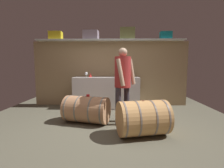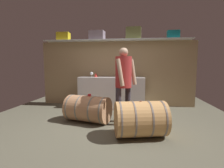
% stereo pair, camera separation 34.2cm
% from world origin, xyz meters
% --- Properties ---
extents(ground_plane, '(5.82, 7.67, 0.02)m').
position_xyz_m(ground_plane, '(0.00, 0.56, -0.01)').
color(ground_plane, '#5E5B4A').
extents(back_wall_panel, '(4.62, 0.10, 1.93)m').
position_xyz_m(back_wall_panel, '(0.00, 2.24, 0.97)').
color(back_wall_panel, tan).
rests_on(back_wall_panel, ground).
extents(high_shelf_board, '(4.25, 0.40, 0.03)m').
position_xyz_m(high_shelf_board, '(0.00, 2.09, 1.95)').
color(high_shelf_board, silver).
rests_on(high_shelf_board, back_wall_panel).
extents(toolcase_yellow, '(0.37, 0.26, 0.23)m').
position_xyz_m(toolcase_yellow, '(-1.59, 2.09, 2.08)').
color(toolcase_yellow, yellow).
rests_on(toolcase_yellow, high_shelf_board).
extents(toolcase_grey, '(0.45, 0.33, 0.26)m').
position_xyz_m(toolcase_grey, '(-0.56, 2.09, 2.09)').
color(toolcase_grey, gray).
rests_on(toolcase_grey, high_shelf_board).
extents(toolcase_olive, '(0.44, 0.25, 0.34)m').
position_xyz_m(toolcase_olive, '(0.50, 2.09, 2.13)').
color(toolcase_olive, olive).
rests_on(toolcase_olive, high_shelf_board).
extents(toolcase_teal, '(0.33, 0.26, 0.22)m').
position_xyz_m(toolcase_teal, '(1.60, 2.09, 2.07)').
color(toolcase_teal, '#127C84').
rests_on(toolcase_teal, high_shelf_board).
extents(work_cabinet, '(1.86, 0.56, 0.89)m').
position_xyz_m(work_cabinet, '(-0.10, 1.90, 0.44)').
color(work_cabinet, silver).
rests_on(work_cabinet, ground).
extents(wine_bottle_amber, '(0.07, 0.07, 0.32)m').
position_xyz_m(wine_bottle_amber, '(0.22, 2.02, 1.03)').
color(wine_bottle_amber, brown).
rests_on(wine_bottle_amber, work_cabinet).
extents(wine_bottle_green, '(0.07, 0.07, 0.32)m').
position_xyz_m(wine_bottle_green, '(0.33, 1.74, 1.03)').
color(wine_bottle_green, '#335B34').
rests_on(wine_bottle_green, work_cabinet).
extents(wine_glass, '(0.09, 0.09, 0.15)m').
position_xyz_m(wine_glass, '(-0.66, 1.76, 0.99)').
color(wine_glass, white).
rests_on(wine_glass, work_cabinet).
extents(red_funnel, '(0.11, 0.11, 0.12)m').
position_xyz_m(red_funnel, '(-0.56, 1.88, 0.95)').
color(red_funnel, red).
rests_on(red_funnel, work_cabinet).
extents(wine_barrel_near, '(1.04, 0.78, 0.58)m').
position_xyz_m(wine_barrel_near, '(-0.46, 0.57, 0.28)').
color(wine_barrel_near, tan).
rests_on(wine_barrel_near, ground).
extents(wine_barrel_far, '(0.97, 0.78, 0.63)m').
position_xyz_m(wine_barrel_far, '(0.64, -0.08, 0.31)').
color(wine_barrel_far, tan).
rests_on(wine_barrel_far, ground).
extents(tasting_cup, '(0.07, 0.07, 0.04)m').
position_xyz_m(tasting_cup, '(-0.42, 0.57, 0.59)').
color(tasting_cup, red).
rests_on(tasting_cup, wine_barrel_near).
extents(winemaker_pouring, '(0.46, 0.48, 1.58)m').
position_xyz_m(winemaker_pouring, '(0.31, 0.55, 0.97)').
color(winemaker_pouring, '#352F3A').
rests_on(winemaker_pouring, ground).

